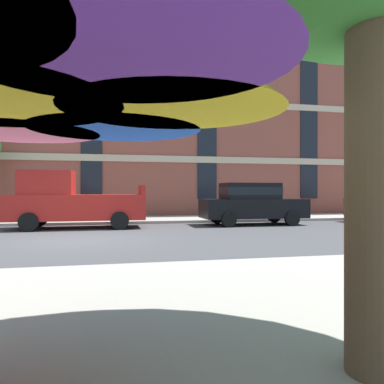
{
  "coord_description": "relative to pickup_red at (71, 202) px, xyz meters",
  "views": [
    {
      "loc": [
        1.03,
        -11.39,
        1.43
      ],
      "look_at": [
        4.17,
        3.2,
        1.4
      ],
      "focal_mm": 35.06,
      "sensor_mm": 36.0,
      "label": 1
    }
  ],
  "objects": [
    {
      "name": "ground_plane",
      "position": [
        0.49,
        -3.7,
        -1.03
      ],
      "size": [
        120.0,
        120.0,
        0.0
      ],
      "primitive_type": "plane",
      "color": "#424244"
    },
    {
      "name": "sedan_black",
      "position": [
        7.39,
        -0.0,
        -0.08
      ],
      "size": [
        4.4,
        1.98,
        1.78
      ],
      "color": "black",
      "rests_on": "ground"
    },
    {
      "name": "pickup_red",
      "position": [
        0.0,
        0.0,
        0.0
      ],
      "size": [
        5.1,
        2.12,
        2.2
      ],
      "color": "#B21E19",
      "rests_on": "ground"
    },
    {
      "name": "sidewalk_far",
      "position": [
        0.49,
        3.1,
        -0.97
      ],
      "size": [
        56.0,
        3.6,
        0.12
      ],
      "primitive_type": "cube",
      "color": "#9E998E",
      "rests_on": "ground"
    },
    {
      "name": "apartment_building",
      "position": [
        0.49,
        11.29,
        5.37
      ],
      "size": [
        43.94,
        12.08,
        12.8
      ],
      "color": "#934C3D",
      "rests_on": "ground"
    }
  ]
}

